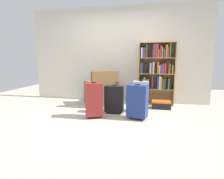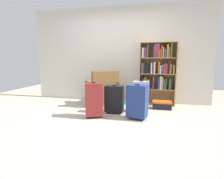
{
  "view_description": "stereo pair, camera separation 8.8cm",
  "coord_description": "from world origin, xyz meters",
  "px_view_note": "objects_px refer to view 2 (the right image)",
  "views": [
    {
      "loc": [
        0.9,
        -3.24,
        1.18
      ],
      "look_at": [
        0.14,
        0.4,
        0.55
      ],
      "focal_mm": 28.38,
      "sensor_mm": 36.0,
      "label": 1
    },
    {
      "loc": [
        0.98,
        -3.22,
        1.18
      ],
      "look_at": [
        0.14,
        0.4,
        0.55
      ],
      "focal_mm": 28.38,
      "sensor_mm": 36.0,
      "label": 2
    }
  ],
  "objects_px": {
    "storage_box": "(162,105)",
    "suitcase_dark_red": "(94,99)",
    "bookshelf": "(157,70)",
    "suitcase_silver": "(141,96)",
    "suitcase_black": "(114,99)",
    "armchair": "(102,93)",
    "mug": "(124,103)",
    "suitcase_navy_blue": "(137,101)"
  },
  "relations": [
    {
      "from": "armchair",
      "to": "suitcase_dark_red",
      "type": "xyz_separation_m",
      "value": [
        0.15,
        -1.09,
        0.07
      ]
    },
    {
      "from": "suitcase_silver",
      "to": "suitcase_dark_red",
      "type": "bearing_deg",
      "value": -144.72
    },
    {
      "from": "bookshelf",
      "to": "suitcase_dark_red",
      "type": "relative_size",
      "value": 2.17
    },
    {
      "from": "suitcase_navy_blue",
      "to": "suitcase_black",
      "type": "distance_m",
      "value": 0.59
    },
    {
      "from": "storage_box",
      "to": "suitcase_dark_red",
      "type": "relative_size",
      "value": 0.61
    },
    {
      "from": "suitcase_dark_red",
      "to": "storage_box",
      "type": "bearing_deg",
      "value": 36.39
    },
    {
      "from": "suitcase_black",
      "to": "suitcase_silver",
      "type": "bearing_deg",
      "value": 23.47
    },
    {
      "from": "mug",
      "to": "bookshelf",
      "type": "bearing_deg",
      "value": 14.63
    },
    {
      "from": "mug",
      "to": "storage_box",
      "type": "relative_size",
      "value": 0.27
    },
    {
      "from": "storage_box",
      "to": "suitcase_navy_blue",
      "type": "bearing_deg",
      "value": -120.09
    },
    {
      "from": "suitcase_navy_blue",
      "to": "suitcase_dark_red",
      "type": "distance_m",
      "value": 0.87
    },
    {
      "from": "bookshelf",
      "to": "mug",
      "type": "distance_m",
      "value": 1.21
    },
    {
      "from": "suitcase_navy_blue",
      "to": "suitcase_black",
      "type": "xyz_separation_m",
      "value": [
        -0.52,
        0.28,
        -0.03
      ]
    },
    {
      "from": "storage_box",
      "to": "suitcase_navy_blue",
      "type": "xyz_separation_m",
      "value": [
        -0.52,
        -0.9,
        0.27
      ]
    },
    {
      "from": "bookshelf",
      "to": "suitcase_silver",
      "type": "xyz_separation_m",
      "value": [
        -0.36,
        -0.8,
        -0.53
      ]
    },
    {
      "from": "suitcase_navy_blue",
      "to": "bookshelf",
      "type": "bearing_deg",
      "value": 73.44
    },
    {
      "from": "storage_box",
      "to": "mug",
      "type": "bearing_deg",
      "value": 168.07
    },
    {
      "from": "mug",
      "to": "suitcase_black",
      "type": "bearing_deg",
      "value": -96.13
    },
    {
      "from": "suitcase_navy_blue",
      "to": "suitcase_black",
      "type": "bearing_deg",
      "value": 152.0
    },
    {
      "from": "storage_box",
      "to": "suitcase_black",
      "type": "relative_size",
      "value": 0.7
    },
    {
      "from": "mug",
      "to": "storage_box",
      "type": "height_order",
      "value": "storage_box"
    },
    {
      "from": "armchair",
      "to": "suitcase_black",
      "type": "relative_size",
      "value": 1.54
    },
    {
      "from": "armchair",
      "to": "storage_box",
      "type": "xyz_separation_m",
      "value": [
        1.53,
        -0.07,
        -0.22
      ]
    },
    {
      "from": "armchair",
      "to": "storage_box",
      "type": "distance_m",
      "value": 1.55
    },
    {
      "from": "suitcase_silver",
      "to": "armchair",
      "type": "bearing_deg",
      "value": 156.18
    },
    {
      "from": "mug",
      "to": "suitcase_dark_red",
      "type": "bearing_deg",
      "value": -109.26
    },
    {
      "from": "storage_box",
      "to": "armchair",
      "type": "bearing_deg",
      "value": 177.26
    },
    {
      "from": "mug",
      "to": "storage_box",
      "type": "distance_m",
      "value": 0.98
    },
    {
      "from": "storage_box",
      "to": "suitcase_dark_red",
      "type": "xyz_separation_m",
      "value": [
        -1.38,
        -1.02,
        0.29
      ]
    },
    {
      "from": "suitcase_navy_blue",
      "to": "suitcase_dark_red",
      "type": "height_order",
      "value": "suitcase_dark_red"
    },
    {
      "from": "mug",
      "to": "suitcase_silver",
      "type": "relative_size",
      "value": 0.17
    },
    {
      "from": "armchair",
      "to": "suitcase_silver",
      "type": "height_order",
      "value": "armchair"
    },
    {
      "from": "storage_box",
      "to": "suitcase_black",
      "type": "height_order",
      "value": "suitcase_black"
    },
    {
      "from": "armchair",
      "to": "mug",
      "type": "distance_m",
      "value": 0.65
    },
    {
      "from": "bookshelf",
      "to": "suitcase_silver",
      "type": "height_order",
      "value": "bookshelf"
    },
    {
      "from": "armchair",
      "to": "storage_box",
      "type": "height_order",
      "value": "armchair"
    },
    {
      "from": "bookshelf",
      "to": "armchair",
      "type": "xyz_separation_m",
      "value": [
        -1.4,
        -0.34,
        -0.59
      ]
    },
    {
      "from": "armchair",
      "to": "mug",
      "type": "xyz_separation_m",
      "value": [
        0.57,
        0.13,
        -0.27
      ]
    },
    {
      "from": "bookshelf",
      "to": "mug",
      "type": "xyz_separation_m",
      "value": [
        -0.82,
        -0.22,
        -0.85
      ]
    },
    {
      "from": "storage_box",
      "to": "suitcase_navy_blue",
      "type": "relative_size",
      "value": 0.64
    },
    {
      "from": "armchair",
      "to": "suitcase_navy_blue",
      "type": "height_order",
      "value": "armchair"
    },
    {
      "from": "armchair",
      "to": "bookshelf",
      "type": "bearing_deg",
      "value": 13.83
    }
  ]
}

